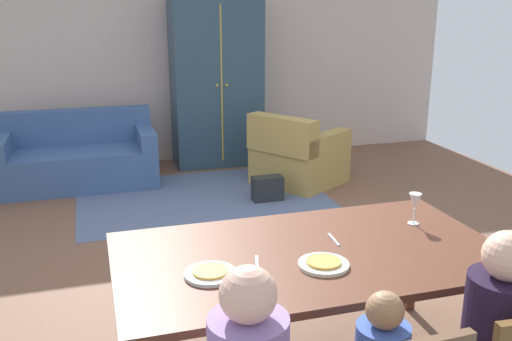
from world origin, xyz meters
The scene contains 15 objects.
ground_plane centered at (0.00, 0.43, -0.01)m, with size 7.48×6.06×0.02m, color brown.
back_wall centered at (0.00, 3.51, 1.35)m, with size 7.48×0.10×2.70m, color #C1B1A7.
dining_table centered at (-0.12, -1.33, 0.70)m, with size 2.00×1.10×0.76m.
plate_near_man centered at (-0.67, -1.45, 0.77)m, with size 0.25×0.25×0.02m, color silver.
pizza_near_man centered at (-0.67, -1.45, 0.78)m, with size 0.17×0.17×0.01m, color gold.
plate_near_child centered at (-0.12, -1.51, 0.77)m, with size 0.25×0.25×0.02m, color silver.
pizza_near_child centered at (-0.12, -1.51, 0.78)m, with size 0.17×0.17×0.01m, color gold.
wine_glass centered at (0.60, -1.15, 0.89)m, with size 0.07×0.07×0.19m.
fork centered at (-0.42, -1.38, 0.76)m, with size 0.02×0.15×0.01m, color silver.
knife centered at (0.06, -1.23, 0.76)m, with size 0.01×0.17×0.01m, color silver.
area_rug centered at (-0.06, 1.83, 0.00)m, with size 2.60×1.80×0.01m, color slate.
couch centered at (-1.33, 2.69, 0.30)m, with size 1.73×0.86×0.82m.
armchair centered at (1.08, 2.00, 0.32)m, with size 1.18×1.18×0.82m.
armoire centered at (0.41, 3.12, 1.05)m, with size 1.10×0.59×2.10m.
handbag centered at (0.58, 1.53, 0.13)m, with size 0.32×0.16×0.26m, color #232629.
Camera 1 is at (-1.15, -3.80, 1.98)m, focal length 39.41 mm.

